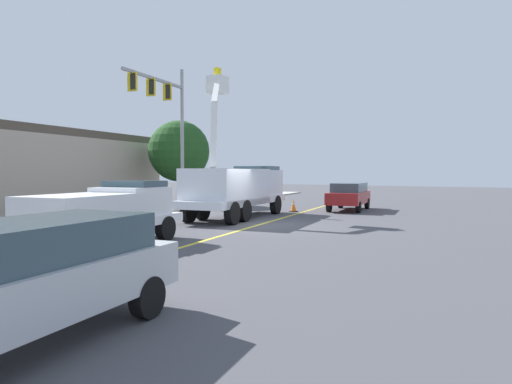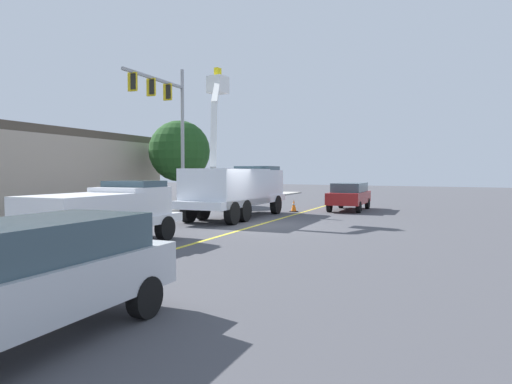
{
  "view_description": "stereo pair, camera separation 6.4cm",
  "coord_description": "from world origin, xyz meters",
  "px_view_note": "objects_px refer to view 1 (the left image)",
  "views": [
    {
      "loc": [
        -16.93,
        -10.06,
        2.36
      ],
      "look_at": [
        1.33,
        0.94,
        1.4
      ],
      "focal_mm": 31.17,
      "sensor_mm": 36.0,
      "label": 1
    },
    {
      "loc": [
        -16.9,
        -10.11,
        2.36
      ],
      "look_at": [
        1.33,
        0.94,
        1.4
      ],
      "focal_mm": 31.17,
      "sensor_mm": 36.0,
      "label": 2
    }
  ],
  "objects_px": {
    "passing_minivan": "(349,195)",
    "trailing_sedan": "(23,274)",
    "utility_bucket_truck": "(237,186)",
    "service_pickup_truck": "(106,212)",
    "traffic_signal_mast": "(167,111)",
    "traffic_cone_mid_front": "(294,206)",
    "traffic_cone_leading": "(101,255)"
  },
  "relations": [
    {
      "from": "service_pickup_truck",
      "to": "passing_minivan",
      "type": "xyz_separation_m",
      "value": [
        16.95,
        -2.02,
        -0.15
      ]
    },
    {
      "from": "utility_bucket_truck",
      "to": "service_pickup_truck",
      "type": "relative_size",
      "value": 1.45
    },
    {
      "from": "traffic_cone_mid_front",
      "to": "trailing_sedan",
      "type": "bearing_deg",
      "value": -163.74
    },
    {
      "from": "traffic_cone_leading",
      "to": "traffic_signal_mast",
      "type": "relative_size",
      "value": 0.08
    },
    {
      "from": "passing_minivan",
      "to": "traffic_signal_mast",
      "type": "xyz_separation_m",
      "value": [
        -5.99,
        9.41,
        5.06
      ]
    },
    {
      "from": "service_pickup_truck",
      "to": "traffic_cone_leading",
      "type": "relative_size",
      "value": 8.27
    },
    {
      "from": "service_pickup_truck",
      "to": "traffic_cone_mid_front",
      "type": "height_order",
      "value": "service_pickup_truck"
    },
    {
      "from": "utility_bucket_truck",
      "to": "service_pickup_truck",
      "type": "distance_m",
      "value": 9.81
    },
    {
      "from": "traffic_cone_mid_front",
      "to": "service_pickup_truck",
      "type": "bearing_deg",
      "value": -178.12
    },
    {
      "from": "utility_bucket_truck",
      "to": "service_pickup_truck",
      "type": "xyz_separation_m",
      "value": [
        -9.69,
        -1.47,
        -0.51
      ]
    },
    {
      "from": "utility_bucket_truck",
      "to": "trailing_sedan",
      "type": "bearing_deg",
      "value": -156.2
    },
    {
      "from": "traffic_cone_leading",
      "to": "utility_bucket_truck",
      "type": "bearing_deg",
      "value": 18.26
    },
    {
      "from": "utility_bucket_truck",
      "to": "trailing_sedan",
      "type": "distance_m",
      "value": 17.14
    },
    {
      "from": "trailing_sedan",
      "to": "traffic_signal_mast",
      "type": "relative_size",
      "value": 0.56
    },
    {
      "from": "passing_minivan",
      "to": "traffic_signal_mast",
      "type": "bearing_deg",
      "value": 122.49
    },
    {
      "from": "service_pickup_truck",
      "to": "traffic_cone_mid_front",
      "type": "relative_size",
      "value": 8.01
    },
    {
      "from": "service_pickup_truck",
      "to": "traffic_signal_mast",
      "type": "bearing_deg",
      "value": 34.0
    },
    {
      "from": "passing_minivan",
      "to": "trailing_sedan",
      "type": "xyz_separation_m",
      "value": [
        -22.93,
        -3.41,
        0.0
      ]
    },
    {
      "from": "traffic_cone_mid_front",
      "to": "traffic_signal_mast",
      "type": "distance_m",
      "value": 9.54
    },
    {
      "from": "traffic_cone_leading",
      "to": "passing_minivan",
      "type": "bearing_deg",
      "value": 1.32
    },
    {
      "from": "trailing_sedan",
      "to": "passing_minivan",
      "type": "bearing_deg",
      "value": 8.47
    },
    {
      "from": "trailing_sedan",
      "to": "traffic_cone_mid_front",
      "type": "relative_size",
      "value": 6.88
    },
    {
      "from": "traffic_cone_leading",
      "to": "trailing_sedan",
      "type": "bearing_deg",
      "value": -141.5
    },
    {
      "from": "utility_bucket_truck",
      "to": "service_pickup_truck",
      "type": "height_order",
      "value": "utility_bucket_truck"
    },
    {
      "from": "utility_bucket_truck",
      "to": "service_pickup_truck",
      "type": "bearing_deg",
      "value": -171.35
    },
    {
      "from": "passing_minivan",
      "to": "traffic_cone_mid_front",
      "type": "xyz_separation_m",
      "value": [
        -2.69,
        2.49,
        -0.61
      ]
    },
    {
      "from": "passing_minivan",
      "to": "trailing_sedan",
      "type": "bearing_deg",
      "value": -171.53
    },
    {
      "from": "traffic_cone_leading",
      "to": "traffic_cone_mid_front",
      "type": "bearing_deg",
      "value": 10.08
    },
    {
      "from": "passing_minivan",
      "to": "utility_bucket_truck",
      "type": "bearing_deg",
      "value": 154.31
    },
    {
      "from": "service_pickup_truck",
      "to": "traffic_signal_mast",
      "type": "distance_m",
      "value": 14.1
    },
    {
      "from": "traffic_signal_mast",
      "to": "traffic_cone_mid_front",
      "type": "bearing_deg",
      "value": -64.48
    },
    {
      "from": "utility_bucket_truck",
      "to": "passing_minivan",
      "type": "relative_size",
      "value": 1.69
    }
  ]
}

